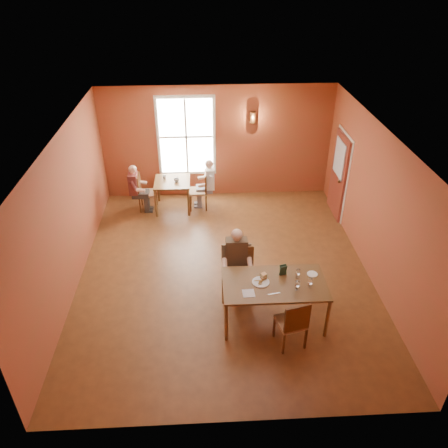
{
  "coord_description": "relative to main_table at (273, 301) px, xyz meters",
  "views": [
    {
      "loc": [
        -0.41,
        -7.3,
        5.76
      ],
      "look_at": [
        0.0,
        0.2,
        1.05
      ],
      "focal_mm": 35.0,
      "sensor_mm": 36.0,
      "label": 1
    }
  ],
  "objects": [
    {
      "name": "diner_white",
      "position": [
        -1.3,
        4.21,
        0.21
      ],
      "size": [
        0.5,
        0.5,
        1.26
      ],
      "primitive_type": null,
      "rotation": [
        0.0,
        0.0,
        1.57
      ],
      "color": "silver",
      "rests_on": "ground"
    },
    {
      "name": "second_table",
      "position": [
        -1.98,
        4.21,
        -0.03
      ],
      "size": [
        0.9,
        0.9,
        0.79
      ],
      "primitive_type": null,
      "color": "brown",
      "rests_on": "ground"
    },
    {
      "name": "cup_b",
      "position": [
        -2.18,
        4.34,
        0.41
      ],
      "size": [
        0.1,
        0.1,
        0.09
      ],
      "primitive_type": "imported",
      "rotation": [
        0.0,
        0.0,
        -0.02
      ],
      "color": "white",
      "rests_on": "second_table"
    },
    {
      "name": "chair_diner_main",
      "position": [
        -0.5,
        0.65,
        0.09
      ],
      "size": [
        0.46,
        0.46,
        1.04
      ],
      "primitive_type": null,
      "rotation": [
        0.0,
        0.0,
        3.14
      ],
      "color": "#422812",
      "rests_on": "ground"
    },
    {
      "name": "sandwich",
      "position": [
        -0.18,
        0.1,
        0.48
      ],
      "size": [
        0.12,
        0.12,
        0.11
      ],
      "primitive_type": "cube",
      "rotation": [
        0.0,
        0.0,
        0.46
      ],
      "color": "tan",
      "rests_on": "main_table"
    },
    {
      "name": "wall_front",
      "position": [
        -0.79,
        -2.04,
        1.07
      ],
      "size": [
        6.0,
        0.04,
        3.0
      ],
      "primitive_type": "cube",
      "color": "brown",
      "rests_on": "ground"
    },
    {
      "name": "chair_diner_maroon",
      "position": [
        -2.63,
        4.21,
        0.07
      ],
      "size": [
        0.43,
        0.43,
        0.98
      ],
      "primitive_type": null,
      "rotation": [
        0.0,
        0.0,
        -1.57
      ],
      "color": "#532313",
      "rests_on": "ground"
    },
    {
      "name": "knife",
      "position": [
        -0.05,
        -0.28,
        0.43
      ],
      "size": [
        0.22,
        0.06,
        0.0
      ],
      "primitive_type": "cube",
      "rotation": [
        0.0,
        0.0,
        0.18
      ],
      "color": "silver",
      "rests_on": "main_table"
    },
    {
      "name": "ground",
      "position": [
        -0.79,
        1.46,
        -0.43
      ],
      "size": [
        6.0,
        7.0,
        0.01
      ],
      "primitive_type": "cube",
      "color": "brown",
      "rests_on": "ground"
    },
    {
      "name": "chair_empty",
      "position": [
        0.21,
        -0.58,
        0.08
      ],
      "size": [
        0.54,
        0.54,
        1.0
      ],
      "primitive_type": null,
      "rotation": [
        0.0,
        0.0,
        0.25
      ],
      "color": "brown",
      "rests_on": "ground"
    },
    {
      "name": "menu_stand",
      "position": [
        0.18,
        0.22,
        0.53
      ],
      "size": [
        0.14,
        0.09,
        0.21
      ],
      "primitive_type": "cube",
      "rotation": [
        0.0,
        0.0,
        0.26
      ],
      "color": "#243F2D",
      "rests_on": "main_table"
    },
    {
      "name": "ceiling",
      "position": [
        -0.79,
        1.46,
        2.57
      ],
      "size": [
        6.0,
        7.0,
        0.04
      ],
      "primitive_type": "cube",
      "color": "white",
      "rests_on": "wall_back"
    },
    {
      "name": "wall_sconce",
      "position": [
        0.11,
        4.86,
        1.77
      ],
      "size": [
        0.16,
        0.16,
        0.28
      ],
      "primitive_type": "cylinder",
      "color": "brown",
      "rests_on": "wall_back"
    },
    {
      "name": "wall_left",
      "position": [
        -3.79,
        1.46,
        1.07
      ],
      "size": [
        0.04,
        7.0,
        3.0
      ],
      "primitive_type": "cube",
      "color": "brown",
      "rests_on": "ground"
    },
    {
      "name": "diner_maroon",
      "position": [
        -2.66,
        4.21,
        0.2
      ],
      "size": [
        0.5,
        0.5,
        1.24
      ],
      "primitive_type": null,
      "rotation": [
        0.0,
        0.0,
        -1.57
      ],
      "color": "#511010",
      "rests_on": "ground"
    },
    {
      "name": "diner_main",
      "position": [
        -0.5,
        0.62,
        0.25
      ],
      "size": [
        0.54,
        0.54,
        1.34
      ],
      "primitive_type": null,
      "rotation": [
        0.0,
        0.0,
        3.14
      ],
      "color": "#34251A",
      "rests_on": "ground"
    },
    {
      "name": "wall_back",
      "position": [
        -0.79,
        4.96,
        1.07
      ],
      "size": [
        6.0,
        0.04,
        3.0
      ],
      "primitive_type": "cube",
      "color": "brown",
      "rests_on": "ground"
    },
    {
      "name": "door",
      "position": [
        2.15,
        3.76,
        0.62
      ],
      "size": [
        0.12,
        1.04,
        2.1
      ],
      "primitive_type": "cube",
      "color": "maroon",
      "rests_on": "ground"
    },
    {
      "name": "cup_a",
      "position": [
        -1.86,
        4.14,
        0.42
      ],
      "size": [
        0.13,
        0.13,
        0.1
      ],
      "primitive_type": "imported",
      "rotation": [
        0.0,
        0.0,
        -0.06
      ],
      "color": "white",
      "rests_on": "second_table"
    },
    {
      "name": "chair_diner_white",
      "position": [
        -1.33,
        4.21,
        0.08
      ],
      "size": [
        0.45,
        0.45,
        1.01
      ],
      "primitive_type": null,
      "rotation": [
        0.0,
        0.0,
        1.57
      ],
      "color": "brown",
      "rests_on": "ground"
    },
    {
      "name": "napkin",
      "position": [
        -0.48,
        -0.25,
        0.43
      ],
      "size": [
        0.21,
        0.21,
        0.01
      ],
      "primitive_type": "cube",
      "rotation": [
        0.0,
        0.0,
        0.04
      ],
      "color": "silver",
      "rests_on": "main_table"
    },
    {
      "name": "main_table",
      "position": [
        0.0,
        0.0,
        0.0
      ],
      "size": [
        1.81,
        1.02,
        0.85
      ],
      "primitive_type": null,
      "color": "brown",
      "rests_on": "ground"
    },
    {
      "name": "goblet_c",
      "position": [
        0.35,
        -0.2,
        0.52
      ],
      "size": [
        0.08,
        0.08,
        0.2
      ],
      "primitive_type": null,
      "rotation": [
        0.0,
        0.0,
        -0.02
      ],
      "color": "white",
      "rests_on": "main_table"
    },
    {
      "name": "window",
      "position": [
        -1.59,
        4.91,
        1.27
      ],
      "size": [
        1.36,
        0.1,
        1.96
      ],
      "primitive_type": "cube",
      "color": "white",
      "rests_on": "wall_back"
    },
    {
      "name": "goblet_b",
      "position": [
        0.58,
        -0.15,
        0.53
      ],
      "size": [
        0.09,
        0.09,
        0.2
      ],
      "primitive_type": null,
      "rotation": [
        0.0,
        0.0,
        0.13
      ],
      "color": "white",
      "rests_on": "main_table"
    },
    {
      "name": "goblet_a",
      "position": [
        0.43,
        0.12,
        0.52
      ],
      "size": [
        0.08,
        0.08,
        0.19
      ],
      "primitive_type": null,
      "rotation": [
        0.0,
        0.0,
        0.01
      ],
      "color": "white",
      "rests_on": "main_table"
    },
    {
      "name": "wall_right",
      "position": [
        2.21,
        1.46,
        1.07
      ],
      "size": [
        0.04,
        7.0,
        3.0
      ],
      "primitive_type": "cube",
      "color": "brown",
      "rests_on": "ground"
    },
    {
      "name": "side_plate",
      "position": [
        0.71,
        0.2,
        0.43
      ],
      "size": [
        0.25,
        0.25,
        0.01
      ],
      "primitive_type": "cylinder",
      "rotation": [
        0.0,
        0.0,
        0.43
      ],
      "color": "silver",
      "rests_on": "main_table"
    },
    {
      "name": "plate_food",
      "position": [
        -0.24,
        0.02,
        0.44
      ],
      "size": [
        0.33,
        0.33,
        0.04
      ],
      "primitive_type": "cylinder",
      "rotation": [
        0.0,
        0.0,
        0.08
      ],
      "color": "white",
      "rests_on": "main_table"
    }
  ]
}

